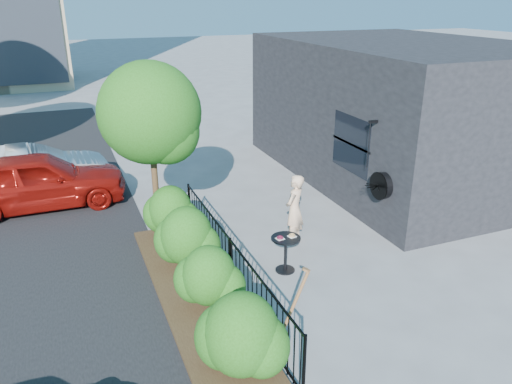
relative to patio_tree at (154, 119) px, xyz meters
name	(u,v)px	position (x,y,z in m)	size (l,w,h in m)	color
ground	(302,274)	(2.24, -2.76, -2.76)	(120.00, 120.00, 0.00)	gray
shop_building	(399,109)	(7.73, 1.74, -0.76)	(6.22, 9.00, 4.00)	black
fence	(231,264)	(0.74, -2.76, -2.20)	(0.05, 6.05, 1.10)	black
planting_bed	(196,295)	(0.04, -2.76, -2.72)	(1.30, 6.00, 0.08)	#382616
shrubs	(198,261)	(0.14, -2.66, -2.06)	(1.10, 5.60, 1.24)	#245714
patio_tree	(154,119)	(0.00, 0.00, 0.00)	(2.20, 2.20, 3.94)	#3F2B19
cafe_table	(286,248)	(1.99, -2.50, -2.24)	(0.60, 0.60, 0.80)	black
woman	(294,209)	(2.70, -1.42, -1.96)	(0.59, 0.38, 1.61)	beige
shovel	(290,317)	(0.98, -4.79, -2.10)	(0.57, 0.20, 1.51)	brown
car_red	(38,180)	(-2.60, 2.88, -2.02)	(1.76, 4.37, 1.49)	#9C130D
car_silver	(34,171)	(-2.71, 3.89, -2.09)	(1.43, 4.10, 1.35)	#AFAFB4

